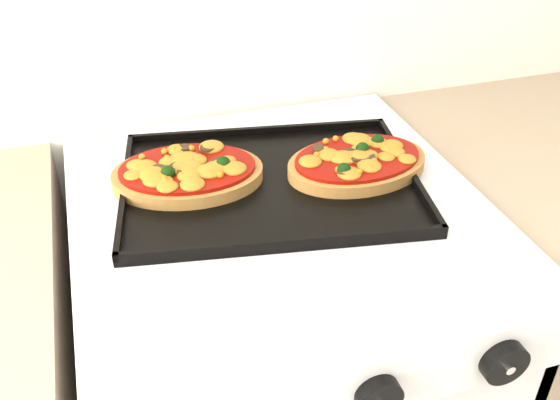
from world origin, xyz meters
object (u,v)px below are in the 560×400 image
object	(u,v)px
stove	(279,399)
pizza_right	(357,161)
pizza_left	(188,172)
baking_tray	(270,181)

from	to	relation	value
stove	pizza_right	bearing A→B (deg)	10.31
stove	pizza_right	world-z (taller)	pizza_right
pizza_right	pizza_left	bearing A→B (deg)	169.41
stove	baking_tray	distance (m)	0.47
baking_tray	pizza_right	world-z (taller)	pizza_right
baking_tray	pizza_left	size ratio (longest dim) A/B	1.93
pizza_left	stove	bearing A→B (deg)	-31.08
stove	pizza_right	distance (m)	0.50
baking_tray	pizza_left	distance (m)	0.12
pizza_left	pizza_right	size ratio (longest dim) A/B	1.02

